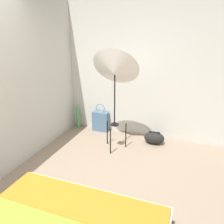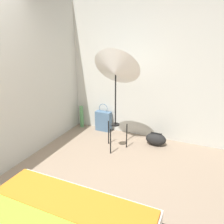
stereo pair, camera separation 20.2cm
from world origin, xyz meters
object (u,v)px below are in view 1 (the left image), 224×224
(duffel_bag, at_px, (154,138))
(paper_roll, at_px, (78,117))
(tote_bag, at_px, (101,121))
(photo_umbrella, at_px, (115,71))

(duffel_bag, bearing_deg, paper_roll, 173.91)
(tote_bag, xyz_separation_m, duffel_bag, (1.17, -0.20, -0.10))
(photo_umbrella, relative_size, duffel_bag, 4.69)
(photo_umbrella, xyz_separation_m, tote_bag, (-0.53, 0.62, -1.17))
(duffel_bag, relative_size, paper_roll, 0.78)
(photo_umbrella, distance_m, duffel_bag, 1.48)
(paper_roll, bearing_deg, tote_bag, 2.36)
(tote_bag, relative_size, paper_roll, 1.25)
(photo_umbrella, relative_size, paper_roll, 3.68)
(tote_bag, xyz_separation_m, paper_roll, (-0.52, -0.02, 0.02))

